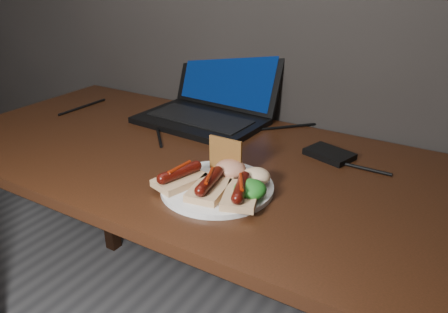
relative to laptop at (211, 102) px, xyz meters
name	(u,v)px	position (x,y,z in m)	size (l,w,h in m)	color
desk	(185,180)	(0.08, -0.26, -0.14)	(1.40, 0.70, 0.75)	#36180D
laptop	(211,102)	(0.00, 0.00, 0.00)	(0.40, 0.35, 0.25)	black
hard_drive	(329,154)	(0.42, -0.09, -0.05)	(0.12, 0.08, 0.02)	black
desk_cables	(205,129)	(0.04, -0.10, -0.05)	(1.03, 0.40, 0.01)	black
plate	(217,187)	(0.27, -0.39, -0.05)	(0.25, 0.25, 0.01)	silver
bread_sausage_left	(180,177)	(0.19, -0.43, -0.03)	(0.10, 0.13, 0.04)	#E4BF86
bread_sausage_center	(209,186)	(0.27, -0.43, -0.03)	(0.09, 0.13, 0.04)	#E4BF86
bread_sausage_right	(241,192)	(0.34, -0.42, -0.03)	(0.10, 0.13, 0.04)	#E4BF86
crispbread	(225,155)	(0.25, -0.33, 0.00)	(0.09, 0.01, 0.09)	#9D662B
salad_greens	(250,189)	(0.36, -0.40, -0.02)	(0.07, 0.07, 0.04)	#1A5210
salsa_mound	(230,169)	(0.27, -0.34, -0.02)	(0.07, 0.07, 0.04)	#A31610
coleslaw_mound	(256,176)	(0.34, -0.34, -0.02)	(0.06, 0.06, 0.04)	beige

